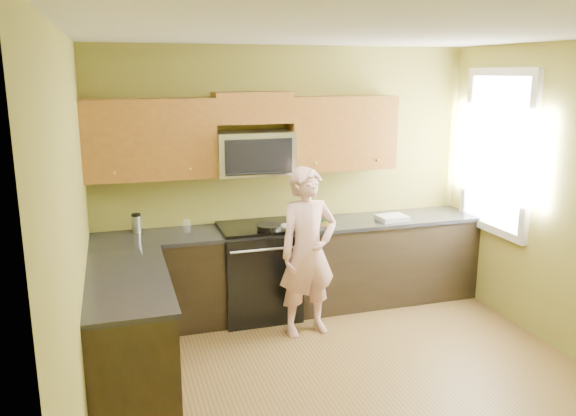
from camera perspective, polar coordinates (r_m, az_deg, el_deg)
name	(u,v)px	position (r m, az deg, el deg)	size (l,w,h in m)	color
floor	(361,392)	(4.78, 7.22, -17.54)	(4.00, 4.00, 0.00)	brown
ceiling	(373,32)	(4.12, 8.36, 16.75)	(4.00, 4.00, 0.00)	white
wall_back	(287,178)	(6.08, -0.14, 2.96)	(4.00, 4.00, 0.00)	olive
wall_front	(573,347)	(2.68, 26.27, -12.21)	(4.00, 4.00, 0.00)	olive
wall_left	(76,250)	(3.89, -20.19, -3.87)	(4.00, 4.00, 0.00)	olive
cabinet_back_run	(295,269)	(6.04, 0.70, -6.07)	(4.00, 0.60, 0.88)	black
cabinet_left_run	(130,336)	(4.76, -15.29, -12.06)	(0.60, 1.60, 0.88)	black
countertop_back	(296,227)	(5.89, 0.75, -1.87)	(4.00, 0.62, 0.04)	black
countertop_left	(128,280)	(4.59, -15.51, -6.84)	(0.62, 1.60, 0.04)	black
stove	(258,271)	(5.90, -2.95, -6.19)	(0.76, 0.65, 0.95)	black
microwave	(254,174)	(5.77, -3.37, 3.38)	(0.76, 0.40, 0.42)	silver
upper_cab_left	(152,179)	(5.66, -13.25, 2.84)	(1.22, 0.33, 0.75)	brown
upper_cab_right	(341,169)	(6.09, 5.20, 3.87)	(1.12, 0.33, 0.75)	brown
upper_cab_over_mw	(252,107)	(5.73, -3.54, 9.85)	(0.76, 0.33, 0.30)	brown
window	(498,152)	(6.22, 19.94, 5.20)	(0.06, 1.06, 1.66)	white
woman	(308,252)	(5.41, 1.97, -4.36)	(0.58, 0.38, 1.60)	#E77D73
frying_pan	(269,230)	(5.60, -1.88, -2.16)	(0.23, 0.41, 0.05)	black
butter_tub	(328,225)	(5.90, 3.92, -1.69)	(0.12, 0.12, 0.09)	#EBF440
toast_slice	(326,224)	(5.89, 3.72, -1.63)	(0.11, 0.11, 0.01)	#B27F47
napkin_a	(285,226)	(5.72, -0.30, -1.83)	(0.11, 0.12, 0.06)	silver
napkin_b	(312,219)	(5.98, 2.41, -1.13)	(0.12, 0.13, 0.07)	silver
dish_towel	(392,218)	(6.17, 10.24, -0.96)	(0.30, 0.24, 0.05)	white
travel_mug	(137,233)	(5.79, -14.65, -2.37)	(0.09, 0.09, 0.19)	silver
glass_c	(187,226)	(5.71, -9.94, -1.73)	(0.07, 0.07, 0.12)	silver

